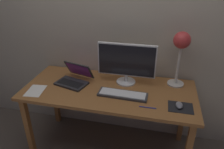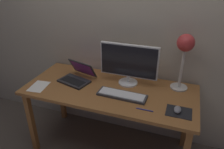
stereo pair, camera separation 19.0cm
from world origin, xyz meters
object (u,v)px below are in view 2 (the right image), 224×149
(keyboard_main, at_px, (122,95))
(laptop, at_px, (78,75))
(monitor, at_px, (129,63))
(desk_lamp, at_px, (185,48))
(mouse, at_px, (178,110))
(pen, at_px, (145,110))

(keyboard_main, bearing_deg, laptop, 163.86)
(monitor, relative_size, keyboard_main, 1.25)
(monitor, relative_size, desk_lamp, 1.06)
(laptop, distance_m, mouse, 1.01)
(desk_lamp, distance_m, mouse, 0.54)
(keyboard_main, distance_m, desk_lamp, 0.68)
(desk_lamp, distance_m, pen, 0.64)
(laptop, xyz_separation_m, mouse, (0.99, -0.22, -0.03))
(laptop, xyz_separation_m, pen, (0.74, -0.28, -0.05))
(keyboard_main, xyz_separation_m, mouse, (0.48, -0.07, 0.01))
(keyboard_main, xyz_separation_m, desk_lamp, (0.46, 0.32, 0.38))
(desk_lamp, bearing_deg, keyboard_main, -145.75)
(desk_lamp, bearing_deg, pen, -117.00)
(pen, bearing_deg, laptop, 158.98)
(desk_lamp, xyz_separation_m, mouse, (0.02, -0.39, -0.38))
(laptop, xyz_separation_m, desk_lamp, (0.97, 0.17, 0.34))
(laptop, height_order, pen, laptop)
(monitor, height_order, laptop, monitor)
(keyboard_main, relative_size, laptop, 1.24)
(laptop, relative_size, desk_lamp, 0.68)
(monitor, relative_size, mouse, 5.77)
(monitor, bearing_deg, mouse, -32.33)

